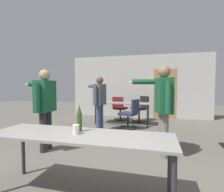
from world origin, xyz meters
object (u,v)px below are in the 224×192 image
(person_center_tall, at_px, (163,102))
(office_chair_side_rolled, at_px, (130,115))
(office_chair_near_pushed, at_px, (141,109))
(beer_bottle, at_px, (79,119))
(drink_cup, at_px, (76,129))
(person_near_casual, at_px, (99,98))
(person_right_polo, at_px, (45,102))
(office_chair_far_right, at_px, (120,109))

(person_center_tall, xyz_separation_m, office_chair_side_rolled, (-0.91, 1.96, -0.60))
(person_center_tall, relative_size, office_chair_side_rolled, 1.85)
(person_center_tall, height_order, office_chair_near_pushed, person_center_tall)
(person_center_tall, height_order, beer_bottle, person_center_tall)
(drink_cup, bearing_deg, person_near_casual, 103.44)
(office_chair_near_pushed, bearing_deg, person_right_polo, 109.10)
(person_center_tall, height_order, drink_cup, person_center_tall)
(person_near_casual, bearing_deg, person_right_polo, 171.65)
(drink_cup, bearing_deg, office_chair_side_rolled, 87.96)
(beer_bottle, bearing_deg, person_center_tall, 52.95)
(office_chair_side_rolled, bearing_deg, person_right_polo, 167.79)
(person_right_polo, distance_m, office_chair_side_rolled, 2.73)
(person_center_tall, distance_m, person_near_casual, 2.30)
(person_center_tall, distance_m, office_chair_near_pushed, 3.37)
(person_right_polo, bearing_deg, office_chair_far_right, -17.62)
(office_chair_near_pushed, relative_size, beer_bottle, 2.80)
(office_chair_near_pushed, bearing_deg, drink_cup, 129.84)
(office_chair_near_pushed, xyz_separation_m, office_chair_far_right, (-0.83, 0.04, -0.02))
(person_center_tall, xyz_separation_m, office_chair_far_right, (-1.53, 3.29, -0.60))
(person_near_casual, distance_m, office_chair_near_pushed, 2.12)
(drink_cup, bearing_deg, beer_bottle, 96.74)
(person_center_tall, relative_size, office_chair_far_right, 1.86)
(office_chair_side_rolled, relative_size, office_chair_near_pushed, 0.97)
(person_center_tall, relative_size, office_chair_near_pushed, 1.80)
(office_chair_near_pushed, relative_size, drink_cup, 8.41)
(person_right_polo, height_order, person_near_casual, person_right_polo)
(office_chair_near_pushed, bearing_deg, office_chair_far_right, 41.06)
(person_right_polo, bearing_deg, office_chair_side_rolled, -37.08)
(person_right_polo, distance_m, office_chair_far_right, 3.72)
(drink_cup, bearing_deg, office_chair_near_pushed, 85.98)
(office_chair_far_right, bearing_deg, office_chair_side_rolled, -54.22)
(beer_bottle, xyz_separation_m, drink_cup, (0.02, -0.13, -0.10))
(person_right_polo, distance_m, drink_cup, 1.80)
(person_near_casual, bearing_deg, person_center_tall, -120.53)
(person_right_polo, height_order, person_center_tall, person_center_tall)
(office_chair_near_pushed, relative_size, office_chair_far_right, 1.04)
(person_near_casual, relative_size, office_chair_side_rolled, 1.73)
(person_right_polo, relative_size, office_chair_side_rolled, 1.80)
(office_chair_far_right, bearing_deg, person_near_casual, -86.34)
(office_chair_far_right, distance_m, drink_cup, 4.85)
(office_chair_side_rolled, relative_size, office_chair_far_right, 1.01)
(office_chair_far_right, bearing_deg, person_right_polo, -91.82)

